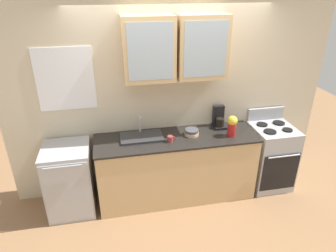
{
  "coord_description": "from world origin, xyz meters",
  "views": [
    {
      "loc": [
        -0.8,
        -3.33,
        2.75
      ],
      "look_at": [
        -0.11,
        0.0,
        1.09
      ],
      "focal_mm": 32.22,
      "sensor_mm": 36.0,
      "label": 1
    }
  ],
  "objects_px": {
    "stove_range": "(270,156)",
    "vase": "(232,125)",
    "cup_near_sink": "(170,139)",
    "coffee_maker": "(219,119)",
    "bowl_stack": "(192,132)",
    "dishwasher": "(70,180)",
    "sink_faucet": "(141,136)"
  },
  "relations": [
    {
      "from": "sink_faucet",
      "to": "cup_near_sink",
      "type": "bearing_deg",
      "value": -26.24
    },
    {
      "from": "vase",
      "to": "sink_faucet",
      "type": "bearing_deg",
      "value": 171.56
    },
    {
      "from": "sink_faucet",
      "to": "dishwasher",
      "type": "distance_m",
      "value": 1.06
    },
    {
      "from": "bowl_stack",
      "to": "dishwasher",
      "type": "xyz_separation_m",
      "value": [
        -1.6,
        -0.03,
        -0.5
      ]
    },
    {
      "from": "dishwasher",
      "to": "coffee_maker",
      "type": "bearing_deg",
      "value": 5.76
    },
    {
      "from": "stove_range",
      "to": "sink_faucet",
      "type": "distance_m",
      "value": 1.89
    },
    {
      "from": "sink_faucet",
      "to": "dishwasher",
      "type": "height_order",
      "value": "sink_faucet"
    },
    {
      "from": "stove_range",
      "to": "cup_near_sink",
      "type": "relative_size",
      "value": 10.4
    },
    {
      "from": "coffee_maker",
      "to": "cup_near_sink",
      "type": "bearing_deg",
      "value": -158.31
    },
    {
      "from": "stove_range",
      "to": "cup_near_sink",
      "type": "xyz_separation_m",
      "value": [
        -1.48,
        -0.1,
        0.49
      ]
    },
    {
      "from": "sink_faucet",
      "to": "stove_range",
      "type": "bearing_deg",
      "value": -2.29
    },
    {
      "from": "dishwasher",
      "to": "coffee_maker",
      "type": "relative_size",
      "value": 3.17
    },
    {
      "from": "cup_near_sink",
      "to": "stove_range",
      "type": "bearing_deg",
      "value": 3.69
    },
    {
      "from": "bowl_stack",
      "to": "vase",
      "type": "bearing_deg",
      "value": -13.7
    },
    {
      "from": "stove_range",
      "to": "coffee_maker",
      "type": "distance_m",
      "value": 0.95
    },
    {
      "from": "vase",
      "to": "coffee_maker",
      "type": "bearing_deg",
      "value": 102.0
    },
    {
      "from": "bowl_stack",
      "to": "coffee_maker",
      "type": "height_order",
      "value": "coffee_maker"
    },
    {
      "from": "coffee_maker",
      "to": "vase",
      "type": "bearing_deg",
      "value": -78.0
    },
    {
      "from": "bowl_stack",
      "to": "dishwasher",
      "type": "distance_m",
      "value": 1.67
    },
    {
      "from": "sink_faucet",
      "to": "dishwasher",
      "type": "relative_size",
      "value": 0.59
    },
    {
      "from": "sink_faucet",
      "to": "bowl_stack",
      "type": "xyz_separation_m",
      "value": [
        0.65,
        -0.05,
        0.02
      ]
    },
    {
      "from": "coffee_maker",
      "to": "stove_range",
      "type": "bearing_deg",
      "value": -15.19
    },
    {
      "from": "vase",
      "to": "cup_near_sink",
      "type": "bearing_deg",
      "value": 179.87
    },
    {
      "from": "bowl_stack",
      "to": "coffee_maker",
      "type": "relative_size",
      "value": 0.65
    },
    {
      "from": "stove_range",
      "to": "vase",
      "type": "distance_m",
      "value": 0.91
    },
    {
      "from": "sink_faucet",
      "to": "vase",
      "type": "relative_size",
      "value": 1.95
    },
    {
      "from": "bowl_stack",
      "to": "cup_near_sink",
      "type": "bearing_deg",
      "value": -158.86
    },
    {
      "from": "bowl_stack",
      "to": "vase",
      "type": "xyz_separation_m",
      "value": [
        0.5,
        -0.12,
        0.11
      ]
    },
    {
      "from": "cup_near_sink",
      "to": "coffee_maker",
      "type": "relative_size",
      "value": 0.36
    },
    {
      "from": "sink_faucet",
      "to": "bowl_stack",
      "type": "bearing_deg",
      "value": -4.32
    },
    {
      "from": "stove_range",
      "to": "bowl_stack",
      "type": "xyz_separation_m",
      "value": [
        -1.17,
        0.02,
        0.49
      ]
    },
    {
      "from": "cup_near_sink",
      "to": "dishwasher",
      "type": "height_order",
      "value": "cup_near_sink"
    }
  ]
}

